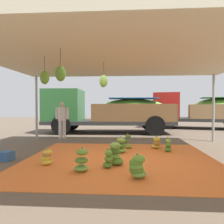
{
  "coord_description": "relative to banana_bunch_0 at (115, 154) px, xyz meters",
  "views": [
    {
      "loc": [
        0.16,
        -5.84,
        1.46
      ],
      "look_at": [
        -0.37,
        2.06,
        1.26
      ],
      "focal_mm": 34.1,
      "sensor_mm": 36.0,
      "label": 1
    }
  ],
  "objects": [
    {
      "name": "crate_0",
      "position": [
        -2.99,
        0.25,
        -0.15
      ],
      "size": [
        0.43,
        0.4,
        0.25
      ],
      "primitive_type": "cube",
      "rotation": [
        0.0,
        0.0,
        -0.22
      ],
      "color": "#335B8E",
      "rests_on": "ground"
    },
    {
      "name": "tent_canopy",
      "position": [
        0.08,
        0.5,
        2.5
      ],
      "size": [
        8.0,
        7.0,
        2.86
      ],
      "color": "#9EA0A5",
      "rests_on": "ground"
    },
    {
      "name": "banana_bunch_6",
      "position": [
        -1.72,
        -0.1,
        -0.09
      ],
      "size": [
        0.37,
        0.37,
        0.42
      ],
      "color": "gold",
      "rests_on": "tarp_orange"
    },
    {
      "name": "cargo_truck_far",
      "position": [
        5.09,
        9.3,
        0.98
      ],
      "size": [
        6.4,
        3.53,
        2.4
      ],
      "color": "#2D2D2D",
      "rests_on": "ground"
    },
    {
      "name": "banana_bunch_8",
      "position": [
        1.6,
        1.61,
        -0.06
      ],
      "size": [
        0.3,
        0.3,
        0.48
      ],
      "color": "#518428",
      "rests_on": "tarp_orange"
    },
    {
      "name": "banana_bunch_7",
      "position": [
        -0.73,
        -0.6,
        -0.03
      ],
      "size": [
        0.37,
        0.39,
        0.56
      ],
      "color": "#75A83D",
      "rests_on": "tarp_orange"
    },
    {
      "name": "cargo_truck_main",
      "position": [
        -0.92,
        6.61,
        0.96
      ],
      "size": [
        7.11,
        2.61,
        2.4
      ],
      "color": "#2D2D2D",
      "rests_on": "ground"
    },
    {
      "name": "banana_bunch_1",
      "position": [
        -0.16,
        -0.28,
        -0.06
      ],
      "size": [
        0.32,
        0.3,
        0.48
      ],
      "color": "#518428",
      "rests_on": "tarp_orange"
    },
    {
      "name": "banana_bunch_0",
      "position": [
        0.0,
        0.0,
        0.0
      ],
      "size": [
        0.51,
        0.47,
        0.6
      ],
      "color": "#518428",
      "rests_on": "tarp_orange"
    },
    {
      "name": "banana_bunch_2",
      "position": [
        0.49,
        -0.95,
        -0.04
      ],
      "size": [
        0.47,
        0.44,
        0.51
      ],
      "color": "#6B9E38",
      "rests_on": "tarp_orange"
    },
    {
      "name": "tarp_orange",
      "position": [
        0.1,
        0.59,
        -0.27
      ],
      "size": [
        5.22,
        4.76,
        0.01
      ],
      "primitive_type": "cube",
      "color": "orange",
      "rests_on": "ground"
    },
    {
      "name": "banana_bunch_3",
      "position": [
        1.3,
        2.12,
        -0.08
      ],
      "size": [
        0.43,
        0.42,
        0.44
      ],
      "color": "gold",
      "rests_on": "tarp_orange"
    },
    {
      "name": "banana_bunch_4",
      "position": [
        0.1,
        1.4,
        -0.05
      ],
      "size": [
        0.41,
        0.41,
        0.51
      ],
      "color": "#75A83D",
      "rests_on": "tarp_orange"
    },
    {
      "name": "ground_plane",
      "position": [
        0.1,
        3.59,
        -0.27
      ],
      "size": [
        40.0,
        40.0,
        0.0
      ],
      "primitive_type": "plane",
      "color": "brown"
    },
    {
      "name": "banana_bunch_5",
      "position": [
        0.32,
        2.14,
        -0.04
      ],
      "size": [
        0.32,
        0.31,
        0.54
      ],
      "color": "#60932D",
      "rests_on": "tarp_orange"
    },
    {
      "name": "worker_0",
      "position": [
        -2.68,
        4.33,
        0.7
      ],
      "size": [
        0.61,
        0.37,
        1.67
      ],
      "color": "silver",
      "rests_on": "ground"
    }
  ]
}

